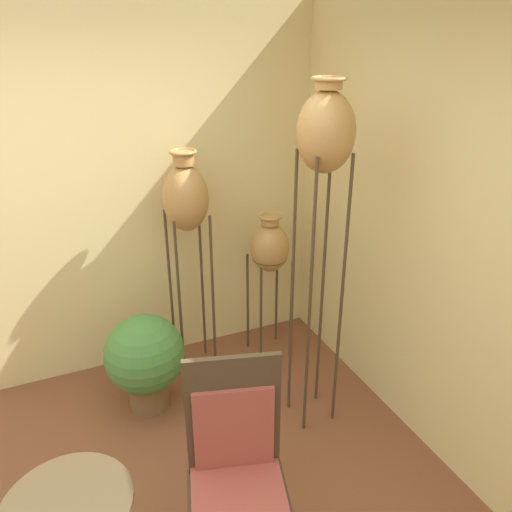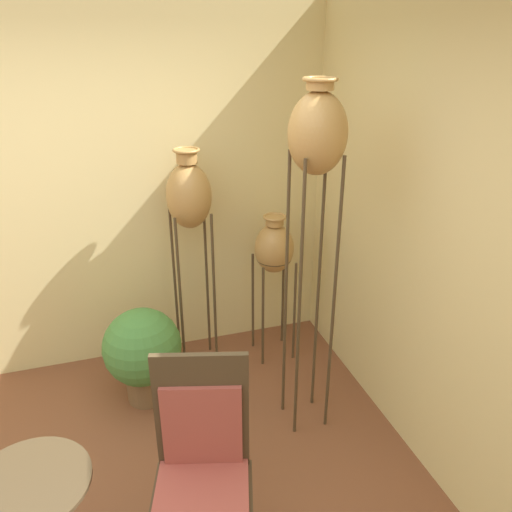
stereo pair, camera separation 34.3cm
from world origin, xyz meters
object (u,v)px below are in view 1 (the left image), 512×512
vase_stand_medium (186,201)px  vase_stand_short (270,249)px  potted_plant (145,358)px  vase_stand_tall (325,142)px  chair (237,466)px

vase_stand_medium → vase_stand_short: bearing=-5.6°
vase_stand_short → potted_plant: 1.19m
vase_stand_tall → vase_stand_short: 1.23m
vase_stand_medium → vase_stand_short: vase_stand_medium is taller
vase_stand_medium → chair: bearing=-100.0°
vase_stand_tall → vase_stand_medium: 1.13m
vase_stand_short → potted_plant: size_ratio=1.69×
vase_stand_tall → potted_plant: vase_stand_tall is taller
chair → vase_stand_tall: bearing=57.9°
vase_stand_short → vase_stand_medium: bearing=174.4°
vase_stand_tall → potted_plant: size_ratio=3.13×
vase_stand_short → chair: vase_stand_short is taller
potted_plant → vase_stand_medium: bearing=35.9°
chair → potted_plant: (-0.15, 1.28, -0.21)m
vase_stand_tall → potted_plant: bearing=152.3°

